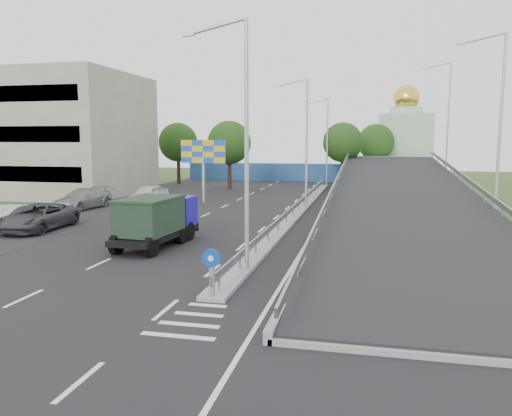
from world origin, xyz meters
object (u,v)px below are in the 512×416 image
(church, at_px, (405,141))
(parked_car_d, at_px, (83,199))
(billboard, at_px, (203,155))
(dump_truck, at_px, (157,219))
(lamp_post_far, at_px, (326,137))
(lamp_post_near, at_px, (242,133))
(lamp_post_mid, at_px, (304,136))
(parked_car_c, at_px, (38,217))
(parked_car_e, at_px, (148,195))
(parked_car_b, at_px, (11,217))
(sign_bollard, at_px, (212,273))

(church, height_order, parked_car_d, church)
(billboard, bearing_deg, dump_truck, -79.00)
(lamp_post_far, xyz_separation_m, billboard, (-9.11, -18.00, -1.62))
(lamp_post_near, relative_size, lamp_post_mid, 1.00)
(parked_car_c, bearing_deg, church, 59.37)
(lamp_post_far, xyz_separation_m, parked_car_e, (-13.50, -19.92, -4.99))
(lamp_post_mid, relative_size, dump_truck, 1.64)
(lamp_post_far, relative_size, dump_truck, 1.64)
(parked_car_b, relative_size, parked_car_e, 0.93)
(sign_bollard, height_order, parked_car_d, sign_bollard)
(church, distance_m, parked_car_c, 53.30)
(billboard, xyz_separation_m, dump_truck, (3.46, -17.81, -2.72))
(lamp_post_far, distance_m, parked_car_e, 24.57)
(billboard, distance_m, parked_car_b, 17.13)
(lamp_post_mid, distance_m, lamp_post_far, 20.00)
(sign_bollard, height_order, parked_car_e, sign_bollard)
(lamp_post_far, distance_m, parked_car_c, 36.53)
(dump_truck, distance_m, parked_car_b, 11.53)
(lamp_post_mid, xyz_separation_m, parked_car_d, (-17.28, -3.96, -4.99))
(sign_bollard, relative_size, lamp_post_near, 0.17)
(parked_car_b, bearing_deg, parked_car_d, 98.10)
(lamp_post_near, height_order, billboard, lamp_post_near)
(dump_truck, bearing_deg, parked_car_b, 169.66)
(lamp_post_far, distance_m, billboard, 20.24)
(lamp_post_near, distance_m, parked_car_d, 24.10)
(dump_truck, height_order, parked_car_d, dump_truck)
(lamp_post_far, bearing_deg, billboard, -116.84)
(lamp_post_far, distance_m, dump_truck, 36.52)
(lamp_post_mid, height_order, lamp_post_far, same)
(parked_car_b, bearing_deg, church, 65.32)
(dump_truck, height_order, parked_car_e, dump_truck)
(dump_truck, xyz_separation_m, parked_car_d, (-11.63, 11.85, -0.65))
(parked_car_d, xyz_separation_m, parked_car_e, (3.78, 4.04, -0.00))
(sign_bollard, relative_size, lamp_post_far, 0.17)
(lamp_post_mid, height_order, church, church)
(lamp_post_mid, xyz_separation_m, lamp_post_far, (0.00, 20.00, 0.00))
(parked_car_b, relative_size, parked_car_d, 0.79)
(dump_truck, relative_size, parked_car_e, 1.28)
(lamp_post_mid, height_order, dump_truck, lamp_post_mid)
(parked_car_e, bearing_deg, parked_car_d, -127.63)
(lamp_post_near, distance_m, parked_car_c, 16.98)
(sign_bollard, relative_size, parked_car_c, 0.29)
(lamp_post_mid, relative_size, lamp_post_far, 1.00)
(lamp_post_near, bearing_deg, dump_truck, 143.45)
(lamp_post_mid, height_order, parked_car_e, lamp_post_mid)
(billboard, height_order, parked_car_c, billboard)
(lamp_post_far, bearing_deg, church, 54.76)
(billboard, distance_m, parked_car_c, 16.43)
(lamp_post_mid, height_order, parked_car_c, lamp_post_mid)
(sign_bollard, bearing_deg, parked_car_c, 143.59)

